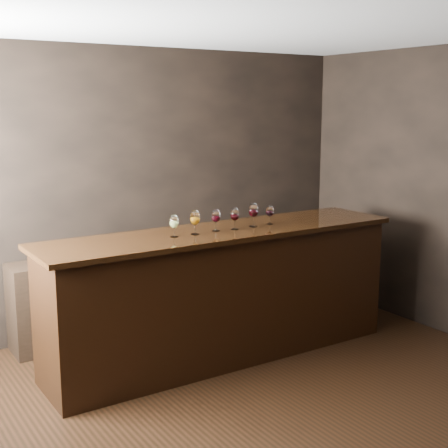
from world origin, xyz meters
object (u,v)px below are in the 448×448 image
glass_red_c (253,211)px  glass_red_d (270,212)px  glass_white (174,222)px  glass_red_a (216,217)px  bar_counter (223,296)px  glass_red_b (235,215)px  back_bar_shelf (129,292)px  glass_amber (195,218)px

glass_red_c → glass_red_d: 0.19m
glass_white → glass_red_c: 0.81m
glass_red_a → glass_red_d: 0.58m
bar_counter → glass_white: bearing=-176.3°
glass_red_a → glass_red_b: size_ratio=0.97×
bar_counter → glass_red_a: glass_red_a is taller
back_bar_shelf → glass_red_b: 1.48m
back_bar_shelf → glass_white: 1.36m
glass_red_c → glass_red_d: glass_red_c is taller
bar_counter → glass_red_b: glass_red_b is taller
glass_red_b → glass_amber: bearing=179.5°
bar_counter → back_bar_shelf: bar_counter is taller
glass_amber → glass_red_c: glass_red_c is taller
glass_white → glass_red_b: bearing=-0.2°
glass_amber → glass_red_c: bearing=1.7°
glass_amber → glass_red_c: size_ratio=0.97×
glass_red_a → glass_red_d: bearing=0.2°
glass_red_a → glass_red_c: 0.39m
back_bar_shelf → glass_red_d: glass_red_d is taller
glass_red_c → glass_red_b: bearing=-174.3°
glass_red_a → glass_red_b: bearing=-9.7°
glass_red_d → glass_red_c: bearing=-177.0°
back_bar_shelf → glass_red_d: 1.65m
glass_red_b → glass_white: bearing=179.8°
bar_counter → glass_red_c: bearing=-2.8°
back_bar_shelf → glass_red_c: 1.57m
back_bar_shelf → glass_white: (-0.04, -1.05, 0.88)m
back_bar_shelf → glass_white: size_ratio=12.54×
glass_amber → glass_red_d: size_ratio=1.18×
glass_white → glass_red_d: glass_white is taller
bar_counter → glass_red_a: bearing=-175.3°
glass_red_a → glass_red_d: glass_red_a is taller
bar_counter → glass_amber: glass_amber is taller
glass_white → glass_red_a: 0.42m
glass_red_a → glass_red_c: glass_red_c is taller
glass_red_b → glass_red_d: size_ratio=1.11×
bar_counter → glass_red_d: 0.88m
glass_red_a → glass_red_c: bearing=-1.2°
bar_counter → glass_red_d: glass_red_d is taller
glass_amber → bar_counter: bearing=6.3°
glass_red_a → glass_red_c: (0.39, -0.01, 0.02)m
glass_white → glass_red_d: (1.00, 0.03, -0.01)m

